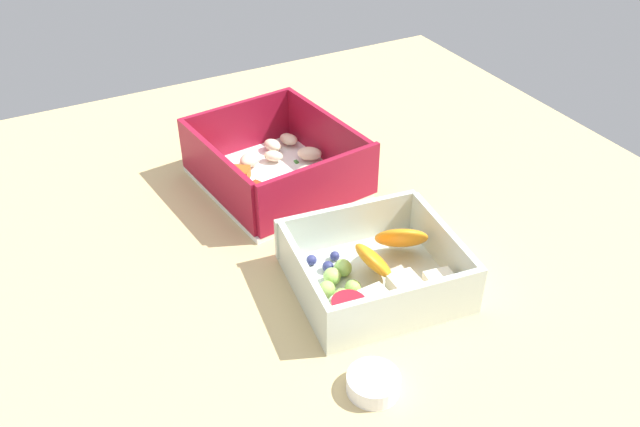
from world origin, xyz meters
TOP-DOWN VIEW (x-y plane):
  - table_surface at (0.00, 0.00)cm, footprint 80.00×80.00cm
  - pasta_container at (9.06, 1.33)cm, footprint 18.78×16.81cm
  - fruit_bowl at (-11.36, 0.54)cm, footprint 14.88×15.95cm
  - paper_cup_liner at (-21.26, 6.95)cm, footprint 4.18×4.18cm

SIDE VIEW (x-z plane):
  - table_surface at x=0.00cm, z-range 0.00..2.00cm
  - paper_cup_liner at x=-21.26cm, z-range 2.00..3.50cm
  - fruit_bowl at x=-11.36cm, z-range 1.11..6.54cm
  - pasta_container at x=9.06cm, z-range 0.79..7.52cm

